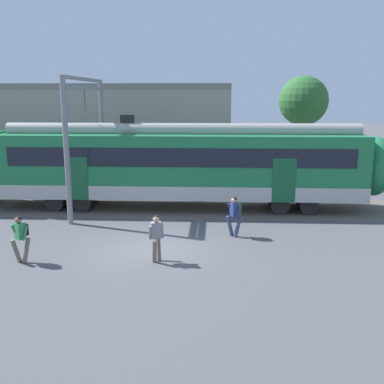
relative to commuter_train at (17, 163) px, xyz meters
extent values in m
plane|color=#515156|center=(7.94, -6.47, -2.25)|extent=(160.00, 160.00, 0.00)
cube|color=#B7B7B2|center=(8.52, 0.00, -1.20)|extent=(18.00, 3.06, 0.70)
cube|color=#1E7542|center=(8.52, 0.00, 0.35)|extent=(18.00, 3.00, 2.40)
cube|color=black|center=(8.52, -1.51, 0.55)|extent=(16.56, 0.03, 0.90)
cube|color=#165731|center=(13.47, -1.52, -0.50)|extent=(1.10, 0.04, 2.10)
cube|color=#165731|center=(3.57, -1.52, -0.50)|extent=(1.10, 0.04, 2.10)
cylinder|color=#9C9C97|center=(8.52, 0.00, 1.73)|extent=(17.64, 0.70, 0.70)
cube|color=black|center=(5.82, 0.00, 2.28)|extent=(0.70, 0.12, 0.40)
cylinder|color=black|center=(14.80, 0.00, -1.80)|extent=(0.90, 2.40, 0.90)
cylinder|color=black|center=(13.40, 0.00, -1.80)|extent=(0.90, 2.40, 0.90)
cylinder|color=black|center=(3.64, 0.00, -1.80)|extent=(0.90, 2.40, 0.90)
cylinder|color=black|center=(2.24, 0.00, -1.80)|extent=(0.90, 2.40, 0.90)
ellipsoid|color=#1E7542|center=(18.07, 0.00, 0.00)|extent=(1.80, 2.85, 2.95)
cube|color=black|center=(18.42, 0.00, 0.60)|extent=(0.40, 2.40, 1.00)
cylinder|color=#6B6051|center=(3.40, -8.08, -1.82)|extent=(0.35, 0.37, 0.87)
cylinder|color=#6B6051|center=(3.72, -7.99, -1.82)|extent=(0.35, 0.37, 0.87)
cube|color=#2D7F47|center=(3.56, -8.03, -1.11)|extent=(0.43, 0.42, 0.56)
cylinder|color=#2D7F47|center=(3.78, -8.12, -1.16)|extent=(0.23, 0.24, 0.52)
cylinder|color=#2D7F47|center=(3.34, -7.95, -1.16)|extent=(0.23, 0.24, 0.52)
sphere|color=brown|center=(3.55, -8.05, -0.72)|extent=(0.22, 0.22, 0.22)
sphere|color=black|center=(3.56, -8.03, -0.69)|extent=(0.20, 0.20, 0.20)
cube|color=black|center=(3.68, -7.90, -1.09)|extent=(0.32, 0.30, 0.40)
cylinder|color=#6B6051|center=(8.16, -7.86, -1.82)|extent=(0.23, 0.38, 0.87)
cylinder|color=#6B6051|center=(8.27, -7.55, -1.82)|extent=(0.23, 0.38, 0.87)
cube|color=gray|center=(8.22, -7.70, -1.11)|extent=(0.41, 0.32, 0.56)
cylinder|color=gray|center=(8.41, -7.57, -1.16)|extent=(0.15, 0.26, 0.52)
cylinder|color=gray|center=(8.02, -7.84, -1.16)|extent=(0.15, 0.26, 0.52)
sphere|color=tan|center=(8.22, -7.72, -0.72)|extent=(0.22, 0.22, 0.22)
sphere|color=black|center=(8.22, -7.70, -0.69)|extent=(0.20, 0.20, 0.20)
cylinder|color=navy|center=(10.85, -4.67, -1.82)|extent=(0.38, 0.26, 0.87)
cylinder|color=navy|center=(11.18, -4.74, -1.82)|extent=(0.38, 0.26, 0.87)
cube|color=navy|center=(11.01, -4.71, -1.11)|extent=(0.35, 0.42, 0.56)
cylinder|color=navy|center=(11.16, -4.88, -1.16)|extent=(0.26, 0.17, 0.52)
cylinder|color=navy|center=(10.86, -4.53, -1.16)|extent=(0.26, 0.17, 0.52)
sphere|color=tan|center=(10.99, -4.71, -0.72)|extent=(0.22, 0.22, 0.22)
sphere|color=black|center=(11.01, -4.71, -0.69)|extent=(0.20, 0.20, 0.20)
cube|color=#235633|center=(11.18, -4.64, -1.09)|extent=(0.25, 0.32, 0.40)
cylinder|color=gray|center=(3.72, -3.20, 1.00)|extent=(0.24, 0.24, 6.50)
cylinder|color=gray|center=(3.72, 3.20, 1.00)|extent=(0.24, 0.24, 6.50)
cube|color=gray|center=(3.72, 0.00, 4.20)|extent=(0.20, 6.40, 0.16)
cube|color=gray|center=(3.72, 0.00, 3.80)|extent=(0.20, 6.40, 0.16)
cylinder|color=black|center=(3.72, 0.00, 3.20)|extent=(0.03, 0.03, 1.00)
cube|color=gray|center=(0.66, 7.91, 0.75)|extent=(21.01, 5.00, 6.00)
cube|color=gray|center=(0.66, 7.91, 3.95)|extent=(21.01, 5.00, 0.40)
cylinder|color=brown|center=(17.04, 13.53, -0.29)|extent=(0.32, 0.32, 3.92)
sphere|color=#2D662D|center=(17.04, 13.53, 3.01)|extent=(3.83, 3.83, 3.83)
camera|label=1|loc=(10.21, -22.42, 3.42)|focal=42.00mm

